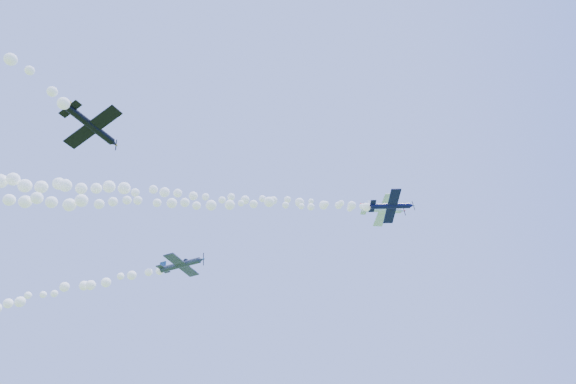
% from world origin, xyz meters
% --- Properties ---
extents(plane_white, '(8.00, 8.47, 2.18)m').
position_xyz_m(plane_white, '(13.34, 14.76, 55.34)').
color(plane_white, white).
extents(smoke_trail_white, '(79.58, 34.68, 3.34)m').
position_xyz_m(smoke_trail_white, '(-28.58, -2.59, 55.02)').
color(smoke_trail_white, white).
extents(plane_navy, '(7.10, 7.51, 1.91)m').
position_xyz_m(plane_navy, '(14.79, 5.35, 48.36)').
color(plane_navy, '#0D0D3B').
extents(smoke_trail_navy, '(70.22, 22.90, 2.80)m').
position_xyz_m(smoke_trail_navy, '(-22.29, -5.78, 48.15)').
color(smoke_trail_navy, white).
extents(plane_grey, '(7.89, 8.17, 2.09)m').
position_xyz_m(plane_grey, '(-17.72, 3.32, 42.14)').
color(plane_grey, '#323549').
extents(plane_black, '(6.89, 6.59, 1.87)m').
position_xyz_m(plane_black, '(-13.30, -26.79, 39.18)').
color(plane_black, black).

